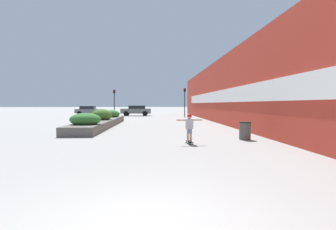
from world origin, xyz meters
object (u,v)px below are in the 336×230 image
Objects in this scene: trash_bin at (245,131)px; traffic_light_left at (114,99)px; car_center_left at (136,110)px; car_leftmost at (235,110)px; skateboarder at (189,125)px; traffic_light_right at (185,98)px; car_center_right at (89,110)px; skateboard at (189,142)px.

trash_bin is 0.24× the size of traffic_light_left.
car_leftmost is at bearing -94.50° from car_center_left.
traffic_light_right is at bearing 78.09° from skateboarder.
trash_bin is at bearing 16.45° from skateboarder.
car_center_left is (-7.13, 26.00, 0.37)m from trash_bin.
traffic_light_right is (14.02, -7.60, 1.77)m from car_center_right.
traffic_light_left is (-6.70, 22.40, 1.58)m from skateboarder.
car_leftmost reaches higher than trash_bin.
skateboarder is 0.31× the size of car_center_right.
car_center_left is 1.16× the size of traffic_light_right.
skateboarder is 0.34× the size of traffic_light_left.
trash_bin is 32.00m from car_center_right.
car_leftmost is 22.09m from car_center_right.
car_center_right is (-11.76, 29.65, -0.07)m from skateboarder.
traffic_light_right is at bearing -128.12° from car_center_left.
traffic_light_left reaches higher than skateboard.
trash_bin is 25.90m from car_leftmost.
skateboarder is at bearing -73.34° from traffic_light_left.
skateboarder is 31.89m from car_center_right.
traffic_light_right is at bearing 91.61° from trash_bin.
traffic_light_right is at bearing 117.29° from car_leftmost.
car_leftmost is at bearing 62.89° from skateboarder.
car_leftmost is 17.20m from traffic_light_left.
skateboard is 3.11m from trash_bin.
skateboard is 22.30m from traffic_light_right.
car_leftmost is at bearing 27.29° from traffic_light_right.
car_leftmost is at bearing 12.32° from traffic_light_left.
car_leftmost reaches higher than skateboard.
car_center_left reaches higher than trash_bin.
car_leftmost reaches higher than car_center_left.
car_center_right is at bearing 71.78° from car_center_left.
trash_bin is at bearing 27.17° from car_center_right.
car_center_left is (-14.32, 1.13, -0.05)m from car_leftmost.
skateboard is 0.21× the size of traffic_light_left.
car_center_right is at bearing 124.92° from traffic_light_left.
traffic_light_left is at bearing 102.32° from car_leftmost.
car_leftmost is 8.90m from traffic_light_right.
car_leftmost is 1.03× the size of traffic_light_right.
car_leftmost is 1.09× the size of traffic_light_left.
traffic_light_left is at bearing 100.61° from skateboard.
traffic_light_left is at bearing 153.14° from car_center_left.
traffic_light_left reaches higher than skateboarder.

